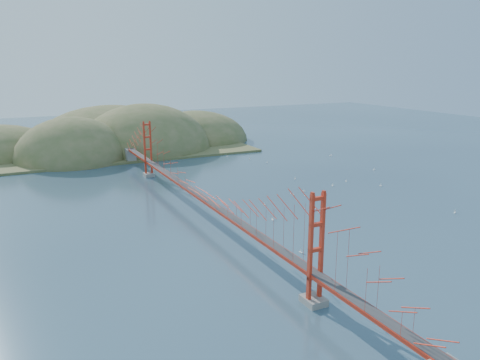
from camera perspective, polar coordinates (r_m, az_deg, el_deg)
name	(u,v)px	position (r m, az deg, el deg)	size (l,w,h in m)	color
ground	(202,217)	(73.41, -4.66, -4.54)	(320.00, 320.00, 0.00)	#2C4558
bridge	(201,173)	(71.64, -4.82, 0.82)	(2.20, 94.40, 12.00)	gray
far_headlands	(120,147)	(138.09, -14.46, 3.95)	(84.00, 58.00, 25.00)	olive
sailboat_3	(293,195)	(85.43, 6.52, -1.78)	(0.51, 0.46, 0.57)	white
sailboat_4	(295,179)	(97.09, 6.72, 0.17)	(0.60, 0.60, 0.62)	white
sailboat_5	(381,185)	(95.26, 16.77, -0.62)	(0.46, 0.56, 0.66)	white
sailboat_14	(332,185)	(93.04, 11.21, -0.63)	(0.61, 0.61, 0.69)	white
sailboat_1	(304,191)	(88.14, 7.79, -1.31)	(0.70, 0.70, 0.73)	white
sailboat_16	(264,204)	(79.22, 2.99, -2.99)	(0.57, 0.57, 0.60)	white
sailboat_17	(331,155)	(122.75, 11.02, 2.97)	(0.64, 0.59, 0.72)	white
sailboat_6	(317,225)	(70.38, 9.42, -5.41)	(0.57, 0.57, 0.60)	white
sailboat_12	(227,156)	(119.81, -1.59, 2.95)	(0.57, 0.57, 0.64)	white
sailboat_13	(455,212)	(82.59, 24.72, -3.59)	(0.67, 0.67, 0.70)	white
sailboat_7	(267,162)	(112.32, 3.34, 2.16)	(0.49, 0.42, 0.57)	white
sailboat_10	(301,252)	(60.46, 7.43, -8.68)	(0.56, 0.62, 0.71)	white
sailboat_11	(374,170)	(108.85, 16.03, 1.24)	(0.54, 0.52, 0.61)	white
sailboat_0	(273,219)	(72.05, 4.00, -4.77)	(0.58, 0.64, 0.72)	white
sailboat_9	(346,181)	(97.09, 12.82, -0.10)	(0.43, 0.51, 0.58)	white
sailboat_extra_0	(250,159)	(116.22, 1.19, 2.60)	(0.51, 0.58, 0.66)	white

